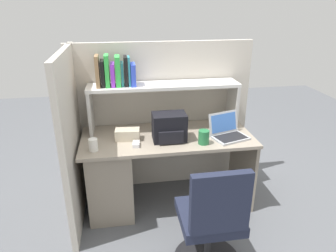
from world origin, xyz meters
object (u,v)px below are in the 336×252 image
at_px(backpack, 169,128).
at_px(paper_cup, 93,145).
at_px(tissue_box, 127,134).
at_px(laptop, 228,132).
at_px(computer_mouse, 136,144).
at_px(snack_canister, 204,137).
at_px(office_chair, 211,227).

distance_m(backpack, paper_cup, 0.68).
bearing_deg(tissue_box, laptop, -0.33).
xyz_separation_m(backpack, computer_mouse, (-0.31, -0.07, -0.11)).
bearing_deg(laptop, paper_cup, -175.75).
bearing_deg(backpack, snack_canister, -23.16).
height_order(laptop, office_chair, laptop).
xyz_separation_m(backpack, office_chair, (0.17, -0.82, -0.46)).
distance_m(computer_mouse, tissue_box, 0.16).
relative_size(paper_cup, snack_canister, 0.86).
height_order(paper_cup, tissue_box, paper_cup).
xyz_separation_m(paper_cup, office_chair, (0.84, -0.70, -0.39)).
bearing_deg(tissue_box, office_chair, -52.90).
bearing_deg(snack_canister, office_chair, -99.37).
bearing_deg(laptop, backpack, 177.82).
distance_m(backpack, snack_canister, 0.32).
distance_m(computer_mouse, office_chair, 0.95).
distance_m(laptop, tissue_box, 0.93).
height_order(snack_canister, office_chair, office_chair).
xyz_separation_m(backpack, tissue_box, (-0.38, 0.07, -0.07)).
xyz_separation_m(paper_cup, tissue_box, (0.29, 0.18, -0.00)).
relative_size(laptop, snack_canister, 2.97).
height_order(paper_cup, office_chair, office_chair).
xyz_separation_m(computer_mouse, snack_canister, (0.60, -0.05, 0.05)).
bearing_deg(laptop, computer_mouse, -176.43).
distance_m(backpack, office_chair, 0.95).
relative_size(backpack, office_chair, 0.32).
xyz_separation_m(laptop, snack_canister, (-0.26, -0.10, 0.01)).
relative_size(tissue_box, snack_canister, 1.75).
relative_size(computer_mouse, office_chair, 0.11).
bearing_deg(computer_mouse, backpack, 19.17).
xyz_separation_m(backpack, paper_cup, (-0.67, -0.11, -0.07)).
bearing_deg(paper_cup, office_chair, -39.89).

